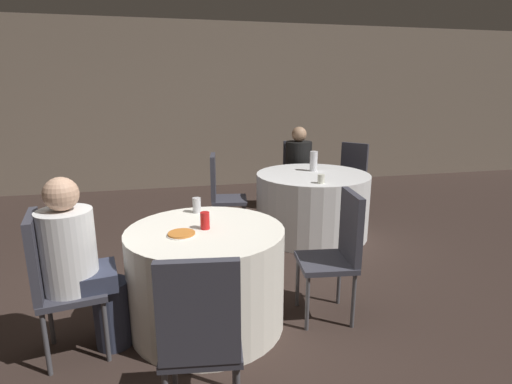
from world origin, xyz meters
name	(u,v)px	position (x,y,z in m)	size (l,w,h in m)	color
ground_plane	(184,316)	(0.00, 0.00, 0.00)	(16.00, 16.00, 0.00)	#332621
wall_back	(167,107)	(0.00, 4.28, 1.40)	(16.00, 0.06, 2.80)	#7A6B5B
table_near	(207,277)	(0.17, -0.12, 0.37)	(1.13, 1.13, 0.74)	white
table_far	(312,204)	(1.60, 1.50, 0.37)	(1.32, 1.32, 0.74)	white
chair_near_south	(200,331)	(0.05, -1.10, 0.58)	(0.45, 0.45, 0.98)	#383842
chair_near_east	(339,245)	(1.15, -0.24, 0.58)	(0.45, 0.45, 0.98)	#383842
chair_near_west	(53,275)	(-0.79, -0.29, 0.58)	(0.47, 0.46, 0.98)	#383842
chair_far_northeast	(351,172)	(2.42, 2.19, 0.58)	(0.56, 0.56, 0.98)	#383842
chair_far_west	(221,189)	(0.53, 1.66, 0.58)	(0.46, 0.46, 0.98)	#383842
chair_far_north	(297,169)	(1.76, 2.56, 0.58)	(0.46, 0.46, 0.98)	#383842
person_white_shirt	(82,266)	(-0.63, -0.26, 0.61)	(0.50, 0.37, 1.19)	#33384C
person_black_shirt	(299,169)	(1.74, 2.40, 0.62)	(0.40, 0.52, 1.20)	#33384C
pizza_plate_near	(182,234)	(0.01, -0.20, 0.75)	(0.20, 0.20, 0.02)	white
soda_can_silver	(197,205)	(0.15, 0.29, 0.80)	(0.07, 0.07, 0.12)	silver
soda_can_red	(205,221)	(0.18, -0.11, 0.80)	(0.07, 0.07, 0.12)	red
bottle_far	(314,161)	(1.66, 1.65, 0.86)	(0.09, 0.09, 0.24)	white
cup_far	(321,179)	(1.50, 1.02, 0.79)	(0.07, 0.07, 0.10)	silver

